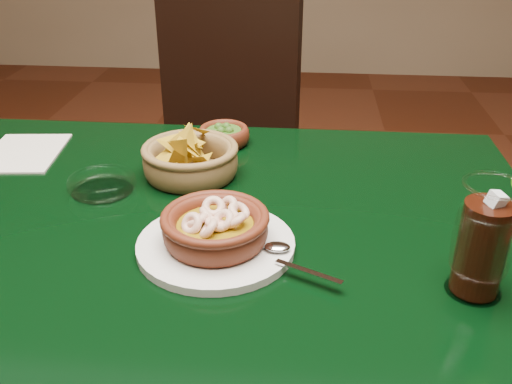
# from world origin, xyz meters

# --- Properties ---
(dining_table) EXTENTS (1.20, 0.80, 0.75)m
(dining_table) POSITION_xyz_m (0.00, 0.00, 0.65)
(dining_table) COLOR black
(dining_table) RESTS_ON ground
(dining_chair) EXTENTS (0.58, 0.58, 1.00)m
(dining_chair) POSITION_xyz_m (-0.06, 0.71, 0.55)
(dining_chair) COLOR black
(dining_chair) RESTS_ON ground
(shrimp_plate) EXTENTS (0.29, 0.23, 0.07)m
(shrimp_plate) POSITION_xyz_m (0.09, -0.09, 0.78)
(shrimp_plate) COLOR silver
(shrimp_plate) RESTS_ON dining_table
(chip_basket) EXTENTS (0.21, 0.21, 0.12)m
(chip_basket) POSITION_xyz_m (0.01, 0.15, 0.78)
(chip_basket) COLOR olive
(chip_basket) RESTS_ON dining_table
(guacamole_ramekin) EXTENTS (0.12, 0.12, 0.04)m
(guacamole_ramekin) POSITION_xyz_m (0.04, 0.30, 0.77)
(guacamole_ramekin) COLOR #4B1B0E
(guacamole_ramekin) RESTS_ON dining_table
(cola_drink) EXTENTS (0.15, 0.15, 0.18)m
(cola_drink) POSITION_xyz_m (0.44, -0.16, 0.83)
(cola_drink) COLOR white
(cola_drink) RESTS_ON dining_table
(glass_ashtray) EXTENTS (0.13, 0.13, 0.03)m
(glass_ashtray) POSITION_xyz_m (-0.14, 0.07, 0.76)
(glass_ashtray) COLOR white
(glass_ashtray) RESTS_ON dining_table
(paper_menu) EXTENTS (0.16, 0.20, 0.00)m
(paper_menu) POSITION_xyz_m (-0.34, 0.21, 0.75)
(paper_menu) COLOR beige
(paper_menu) RESTS_ON dining_table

